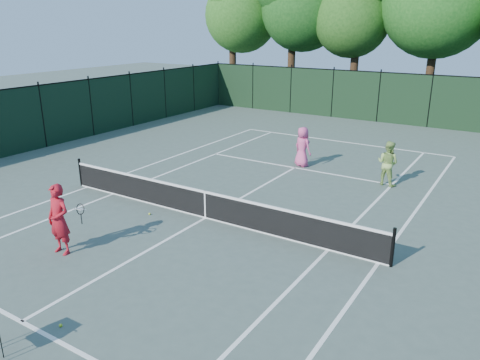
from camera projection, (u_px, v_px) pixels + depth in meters
The scene contains 16 objects.
ground at pixel (206, 218), 14.75m from camera, with size 90.00×90.00×0.00m, color #47564E.
sideline_doubles_left at pixel (88, 187), 17.53m from camera, with size 0.10×23.77×0.01m, color white.
sideline_doubles_right at pixel (378, 263), 11.97m from camera, with size 0.10×23.77×0.01m, color white.
sideline_singles_left at pixel (113, 194), 16.83m from camera, with size 0.10×23.77×0.01m, color white.
sideline_singles_right at pixel (328, 250), 12.67m from camera, with size 0.10×23.77×0.01m, color white.
baseline_far at pixel (341, 142), 24.27m from camera, with size 10.97×0.10×0.01m, color white.
service_line_near at pixel (21, 322), 9.62m from camera, with size 8.23×0.10×0.01m, color white.
service_line_far at pixel (295, 168), 19.88m from camera, with size 8.23×0.10×0.01m, color white.
center_service_line at pixel (206, 218), 14.75m from camera, with size 0.10×12.80×0.01m, color white.
tennis_net at pixel (205, 204), 14.60m from camera, with size 11.69×0.09×1.06m.
fence_far at pixel (379, 98), 28.70m from camera, with size 24.00×0.05×3.00m, color black.
coach at pixel (59, 219), 12.23m from camera, with size 0.95×0.66×1.92m.
player_pink at pixel (302, 147), 19.86m from camera, with size 0.97×0.80×1.70m.
player_green at pixel (388, 163), 17.55m from camera, with size 0.95×0.81×1.70m.
loose_ball_near_cart at pixel (61, 325), 9.45m from camera, with size 0.07×0.07×0.07m, color #C5EB30.
loose_ball_midcourt at pixel (150, 214), 14.98m from camera, with size 0.07×0.07×0.07m, color #C5D92C.
Camera 1 is at (8.19, -10.92, 5.84)m, focal length 35.00 mm.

